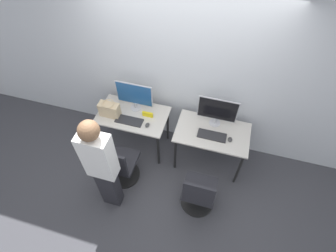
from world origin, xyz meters
TOP-DOWN VIEW (x-y plane):
  - ground_plane at (0.00, 0.00)m, footprint 20.00×20.00m
  - wall_back at (0.00, 0.75)m, footprint 12.00×0.05m
  - desk_left at (-0.61, 0.31)m, footprint 1.05×0.63m
  - monitor_left at (-0.61, 0.46)m, footprint 0.55×0.16m
  - keyboard_left at (-0.61, 0.18)m, footprint 0.40×0.16m
  - mouse_left at (-0.32, 0.17)m, footprint 0.06×0.09m
  - office_chair_left at (-0.59, -0.36)m, footprint 0.48×0.48m
  - person_left at (-0.58, -0.73)m, footprint 0.36×0.23m
  - desk_right at (0.61, 0.31)m, footprint 1.05×0.63m
  - monitor_right at (0.61, 0.49)m, footprint 0.55×0.16m
  - keyboard_right at (0.61, 0.24)m, footprint 0.40×0.16m
  - mouse_right at (0.86, 0.23)m, footprint 0.06×0.09m
  - office_chair_right at (0.60, -0.48)m, footprint 0.48×0.48m
  - handbag at (-0.92, 0.22)m, footprint 0.30×0.18m
  - placard_left at (-0.38, 0.34)m, footprint 0.16×0.03m

SIDE VIEW (x-z plane):
  - ground_plane at x=0.00m, z-range 0.00..0.00m
  - office_chair_left at x=-0.59m, z-range -0.08..0.79m
  - office_chair_right at x=0.60m, z-range -0.08..0.79m
  - desk_left at x=-0.61m, z-range 0.28..1.03m
  - desk_right at x=0.61m, z-range 0.28..1.03m
  - keyboard_left at x=-0.61m, z-range 0.75..0.77m
  - keyboard_right at x=0.61m, z-range 0.75..0.77m
  - mouse_left at x=-0.32m, z-range 0.75..0.78m
  - mouse_right at x=0.86m, z-range 0.75..0.78m
  - placard_left at x=-0.38m, z-range 0.75..0.83m
  - handbag at x=-0.92m, z-range 0.74..0.99m
  - person_left at x=-0.58m, z-range 0.09..1.84m
  - monitor_left at x=-0.61m, z-range 0.78..1.25m
  - monitor_right at x=0.61m, z-range 0.78..1.25m
  - wall_back at x=0.00m, z-range 0.00..2.80m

